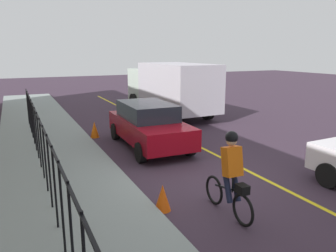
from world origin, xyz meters
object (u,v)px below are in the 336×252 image
at_px(traffic_cone_near, 95,130).
at_px(parked_sedan_rear, 149,124).
at_px(cyclist_lead, 231,175).
at_px(traffic_cone_far, 163,198).
at_px(box_truck_background, 171,87).

bearing_deg(traffic_cone_near, parked_sedan_rear, -145.00).
relative_size(cyclist_lead, traffic_cone_far, 3.11).
bearing_deg(parked_sedan_rear, cyclist_lead, -2.96).
distance_m(cyclist_lead, traffic_cone_far, 1.55).
xyz_separation_m(cyclist_lead, parked_sedan_rear, (5.52, -0.41, -0.09)).
bearing_deg(traffic_cone_far, cyclist_lead, -124.95).
xyz_separation_m(parked_sedan_rear, box_truck_background, (5.05, -3.33, 0.73)).
bearing_deg(traffic_cone_near, box_truck_background, -58.65).
height_order(box_truck_background, traffic_cone_far, box_truck_background).
xyz_separation_m(parked_sedan_rear, traffic_cone_far, (-4.70, 1.58, -0.53)).
relative_size(box_truck_background, traffic_cone_near, 10.50).
xyz_separation_m(traffic_cone_near, traffic_cone_far, (-6.82, 0.10, -0.03)).
distance_m(parked_sedan_rear, traffic_cone_far, 4.99).
bearing_deg(parked_sedan_rear, traffic_cone_far, -17.26).
relative_size(parked_sedan_rear, traffic_cone_near, 6.87).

